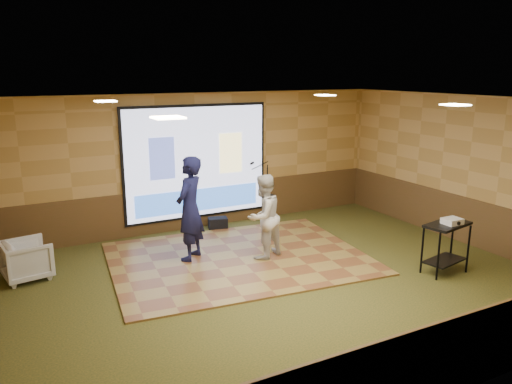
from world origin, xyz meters
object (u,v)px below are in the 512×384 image
av_table (446,239)px  mic_stand (265,200)px  dance_floor (239,258)px  projector (452,221)px  player_right (264,217)px  duffel_bag (218,223)px  player_left (190,209)px  projector_screen (197,163)px  banquet_chair (27,260)px

av_table → mic_stand: 4.41m
dance_floor → projector: 3.87m
player_right → duffel_bag: (-0.04, 2.07, -0.70)m
dance_floor → duffel_bag: bearing=78.3°
dance_floor → av_table: (2.92, -2.26, 0.60)m
av_table → dance_floor: bearing=142.3°
player_right → projector: size_ratio=5.19×
player_left → duffel_bag: size_ratio=4.68×
projector_screen → av_table: (2.86, -4.44, -0.85)m
av_table → duffel_bag: size_ratio=2.18×
projector_screen → av_table: bearing=-57.2°
duffel_bag → player_left: bearing=-128.3°
projector_screen → player_left: size_ratio=1.71×
projector → mic_stand: mic_stand is taller
duffel_bag → dance_floor: bearing=-101.7°
player_left → duffel_bag: (1.19, 1.51, -0.87)m
projector → duffel_bag: bearing=122.0°
projector_screen → player_left: (-0.86, -1.82, -0.47)m
mic_stand → duffel_bag: (-1.26, -0.09, -0.36)m
dance_floor → mic_stand: (1.64, 1.96, 0.48)m
dance_floor → player_left: (-0.81, 0.37, 0.99)m
player_left → projector: 4.62m
mic_stand → projector: bearing=-85.7°
projector → banquet_chair: 7.28m
player_right → duffel_bag: size_ratio=3.84×
av_table → player_right: bearing=140.5°
player_right → dance_floor: bearing=-46.1°
av_table → player_left: bearing=144.8°
av_table → banquet_chair: 7.20m
mic_stand → banquet_chair: mic_stand is taller
dance_floor → player_left: 1.33m
player_left → projector: size_ratio=6.33×
dance_floor → duffel_bag: (0.39, 1.87, 0.11)m
mic_stand → player_left: bearing=-159.5°
av_table → projector: (0.04, -0.06, 0.33)m
projector_screen → player_right: size_ratio=2.09×
player_right → av_table: player_right is taller
player_left → player_right: size_ratio=1.22×
dance_floor → projector: size_ratio=15.21×
projector_screen → duffel_bag: 1.42m
banquet_chair → mic_stand: bearing=-87.4°
player_left → dance_floor: bearing=111.3°
mic_stand → banquet_chair: bearing=179.4°
player_left → duffel_bag: player_left is taller
player_right → mic_stand: bearing=-140.3°
player_left → duffel_bag: bearing=-172.6°
player_left → projector_screen: bearing=-159.6°
av_table → projector: bearing=-58.0°
player_right → mic_stand: size_ratio=1.10×
player_left → player_right: player_left is taller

